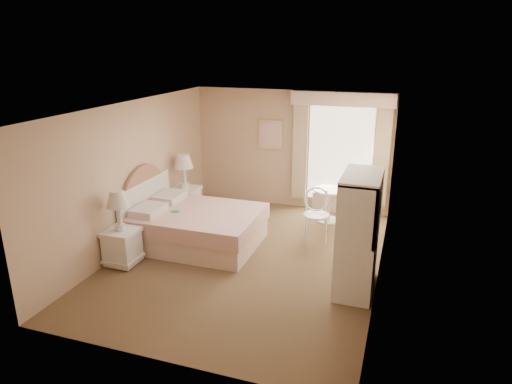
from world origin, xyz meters
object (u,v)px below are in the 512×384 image
(nightstand_far, at_px, (185,194))
(round_table, at_px, (329,200))
(bed, at_px, (193,225))
(armoire, at_px, (358,243))
(nightstand_near, at_px, (121,237))
(cafe_chair, at_px, (316,210))

(nightstand_far, relative_size, round_table, 1.95)
(bed, relative_size, armoire, 1.23)
(bed, relative_size, nightstand_near, 1.74)
(nightstand_far, bearing_deg, round_table, 14.04)
(nightstand_near, xyz_separation_m, cafe_chair, (2.74, 1.99, 0.09))
(nightstand_far, relative_size, armoire, 0.75)
(nightstand_near, xyz_separation_m, nightstand_far, (-0.00, 2.23, 0.03))
(bed, bearing_deg, nightstand_near, -123.69)
(cafe_chair, relative_size, armoire, 0.55)
(bed, xyz_separation_m, armoire, (2.93, -0.65, 0.36))
(bed, xyz_separation_m, cafe_chair, (2.02, 0.91, 0.20))
(nightstand_near, height_order, round_table, nightstand_near)
(round_table, relative_size, armoire, 0.39)
(nightstand_far, bearing_deg, nightstand_near, -90.00)
(nightstand_far, distance_m, cafe_chair, 2.75)
(round_table, bearing_deg, nightstand_near, -133.80)
(armoire, bearing_deg, cafe_chair, 120.29)
(nightstand_far, height_order, armoire, armoire)
(bed, height_order, cafe_chair, bed)
(nightstand_far, bearing_deg, cafe_chair, -5.00)
(bed, relative_size, cafe_chair, 2.24)
(nightstand_far, xyz_separation_m, armoire, (3.65, -1.80, 0.23))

